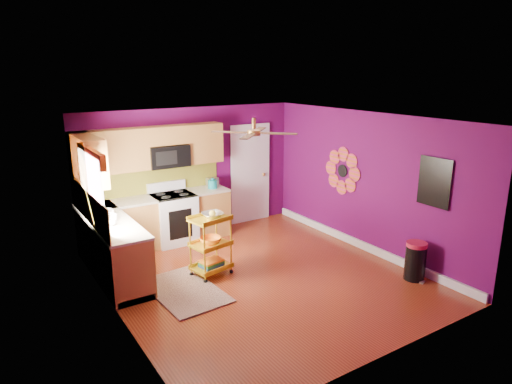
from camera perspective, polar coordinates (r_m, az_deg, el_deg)
ground at (r=7.40m, az=0.60°, el=-10.55°), size 5.00×5.00×0.00m
room_envelope at (r=6.86m, az=0.83°, el=1.88°), size 4.54×5.04×2.52m
lower_cabinets at (r=8.22m, az=-14.42°, el=-5.07°), size 2.81×2.31×0.94m
electric_range at (r=8.77m, az=-10.27°, el=-3.18°), size 0.76×0.66×1.13m
upper_cabinetry at (r=8.23m, az=-15.16°, el=4.77°), size 2.80×2.30×1.26m
left_window at (r=6.93m, az=-19.91°, el=1.97°), size 0.08×1.35×1.08m
panel_door at (r=9.72m, az=-0.73°, el=2.18°), size 0.95×0.11×2.15m
right_wall_art at (r=8.07m, az=15.33°, el=1.99°), size 0.04×2.74×1.04m
ceiling_fan at (r=6.89m, az=-0.27°, el=7.50°), size 1.01×1.01×0.26m
shag_rug at (r=7.03m, az=-8.94°, el=-12.07°), size 0.98×1.51×0.02m
rolling_cart at (r=7.29m, az=-5.64°, el=-6.28°), size 0.67×0.54×1.07m
trash_can at (r=7.62m, az=19.30°, el=-8.14°), size 0.40×0.41×0.61m
teal_kettle at (r=8.97m, az=-5.45°, el=1.00°), size 0.18×0.18×0.21m
toaster at (r=9.10m, az=-5.48°, el=1.25°), size 0.22×0.15×0.18m
soap_bottle_a at (r=7.36m, az=-17.42°, el=-2.78°), size 0.08×0.08×0.18m
soap_bottle_b at (r=7.56m, az=-18.77°, el=-2.44°), size 0.14×0.14×0.17m
counter_dish at (r=7.72m, az=-18.43°, el=-2.46°), size 0.29×0.29×0.07m
counter_cup at (r=7.17m, az=-17.49°, el=-3.63°), size 0.12×0.12×0.09m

